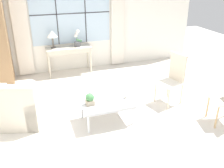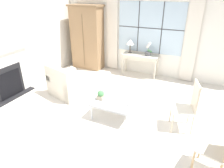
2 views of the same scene
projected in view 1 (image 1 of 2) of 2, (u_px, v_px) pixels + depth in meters
ground_plane at (106, 124)px, 4.59m from camera, size 14.00×14.00×0.00m
wall_back_windowed at (71, 19)px, 6.62m from camera, size 7.20×0.14×2.80m
console_table at (69, 50)px, 6.63m from camera, size 1.19×0.43×0.73m
table_lamp at (52, 35)px, 6.37m from camera, size 0.27×0.27×0.46m
potted_orchid at (77, 40)px, 6.60m from camera, size 0.21×0.16×0.44m
armchair_upholstered at (16, 108)px, 4.59m from camera, size 1.18×1.14×0.87m
side_chair_wooden at (173, 76)px, 5.14m from camera, size 0.54×0.54×1.06m
coffee_table at (107, 104)px, 4.55m from camera, size 0.94×0.62×0.41m
potted_plant_small at (90, 99)px, 4.39m from camera, size 0.15×0.15×0.22m
pillar_candle at (126, 96)px, 4.64m from camera, size 0.10×0.10×0.11m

